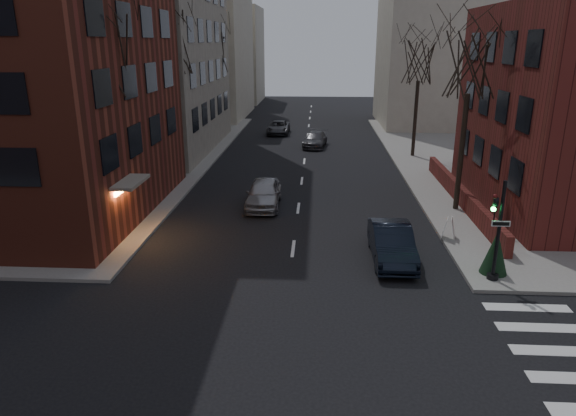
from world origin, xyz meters
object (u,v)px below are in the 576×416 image
Objects in this scene: car_lane_gray at (315,140)px; tree_right_a at (471,62)px; traffic_signal at (496,237)px; tree_left_a at (103,55)px; streetlamp_far at (226,92)px; car_lane_silver at (264,193)px; evergreen_shrub at (495,252)px; tree_left_c at (214,53)px; tree_right_b at (420,61)px; car_lane_far at (278,128)px; parked_sedan at (392,243)px; sandwich_board at (449,228)px; tree_left_b at (173,43)px; streetlamp_near at (171,122)px.

tree_right_a is at bearing -58.73° from car_lane_gray.
tree_left_a is at bearing 163.35° from traffic_signal.
car_lane_silver is at bearing -75.38° from streetlamp_far.
car_lane_silver is 13.36m from evergreen_shrub.
tree_left_c is 1.06× the size of tree_right_b.
streetlamp_far is 1.35× the size of car_lane_far.
traffic_signal reaches higher than car_lane_silver.
car_lane_silver is (-10.79, 0.21, -7.24)m from tree_right_a.
tree_left_a is at bearing -134.36° from tree_right_b.
car_lane_gray is at bearing 97.52° from parked_sedan.
tree_right_a is 20.95m from car_lane_gray.
sandwich_board is at bearing -61.56° from streetlamp_far.
tree_left_a reaches higher than tree_right_b.
tree_left_a is at bearing -90.00° from tree_left_c.
tree_left_a is 11.09m from car_lane_silver.
traffic_signal is 0.84× the size of parked_sedan.
sandwich_board is at bearing -27.93° from car_lane_silver.
traffic_signal is 18.66m from tree_left_a.
tree_right_b is 1.46× the size of streetlamp_far.
evergreen_shrub is at bearing 66.15° from traffic_signal.
traffic_signal is 35.76m from tree_left_c.
streetlamp_far is at bearing 149.53° from tree_right_b.
tree_left_b reaches higher than car_lane_far.
tree_right_b is 18.78m from car_lane_silver.
tree_right_b is 17.25m from car_lane_far.
tree_right_a is at bearing 85.89° from evergreen_shrub.
evergreen_shrub is (16.39, -32.42, -3.19)m from streetlamp_far.
sandwich_board is (3.00, 2.40, -0.13)m from parked_sedan.
car_lane_gray is (9.00, 13.90, -3.58)m from streetlamp_near.
tree_left_b is at bearing 90.00° from tree_left_a.
traffic_signal reaches higher than parked_sedan.
car_lane_gray is at bearing -59.31° from car_lane_far.
tree_right_a is at bearing 56.82° from parked_sedan.
car_lane_far is (-10.94, 33.49, -1.26)m from traffic_signal.
sandwich_board is (-1.50, -4.62, -7.38)m from tree_right_a.
tree_right_b reaches higher than car_lane_gray.
tree_right_a is 1.06× the size of tree_right_b.
evergreen_shrub is at bearing -37.16° from streetlamp_near.
car_lane_far is (-3.81, 6.59, -0.01)m from car_lane_gray.
tree_right_b is at bearing -18.82° from car_lane_gray.
tree_right_b reaches higher than sandwich_board.
car_lane_gray reaches higher than sandwich_board.
streetlamp_far is (-17.00, 24.00, -3.79)m from tree_right_a.
traffic_signal is 23.71m from tree_right_b.
streetlamp_far is at bearing 111.48° from parked_sedan.
tree_right_a is 17.87m from streetlamp_near.
evergreen_shrub is at bearing -40.77° from car_lane_silver.
tree_left_a is at bearing -148.73° from car_lane_silver.
parked_sedan is at bearing -74.82° from car_lane_gray.
streetlamp_near is 1.00× the size of streetlamp_far.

